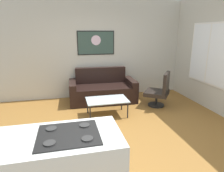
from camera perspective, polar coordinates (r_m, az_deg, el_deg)
name	(u,v)px	position (r m, az deg, el deg)	size (l,w,h in m)	color
ground	(116,134)	(3.94, 1.15, -13.77)	(6.40, 6.40, 0.04)	brown
back_wall	(96,49)	(5.84, -4.79, 10.53)	(6.40, 0.05, 2.80)	#BAB9AE
couch	(102,91)	(5.56, -2.79, -1.32)	(1.84, 0.95, 0.90)	black
coffee_table	(107,101)	(4.55, -1.46, -4.26)	(0.95, 0.59, 0.40)	silver
armchair	(160,91)	(5.24, 13.73, -1.33)	(0.82, 0.82, 0.91)	black
wall_painting	(96,43)	(5.78, -4.66, 12.35)	(1.07, 0.03, 0.67)	black
window	(208,54)	(5.48, 26.13, 8.35)	(0.03, 1.37, 1.50)	silver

